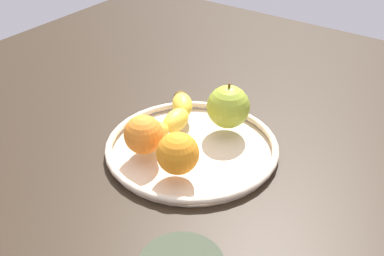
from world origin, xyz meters
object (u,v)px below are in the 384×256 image
fruit_bowl (192,147)px  orange_center (144,135)px  orange_back_left (178,153)px  banana (171,118)px  apple (228,107)px

fruit_bowl → orange_center: 9.17cm
orange_center → orange_back_left: bearing=-97.9°
fruit_bowl → banana: banana is taller
orange_back_left → fruit_bowl: bearing=19.6°
apple → orange_center: apple is taller
orange_center → orange_back_left: (-1.07, -7.73, 0.09)cm
fruit_bowl → orange_center: size_ratio=4.55×
banana → orange_center: (-8.49, -1.02, 1.40)cm
banana → orange_back_left: bearing=-144.2°
orange_center → orange_back_left: 7.80cm
orange_back_left → banana: bearing=42.5°
banana → orange_back_left: 13.05cm
orange_center → apple: bearing=-25.4°
orange_center → orange_back_left: orange_back_left is taller
orange_center → orange_back_left: size_ratio=0.97×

